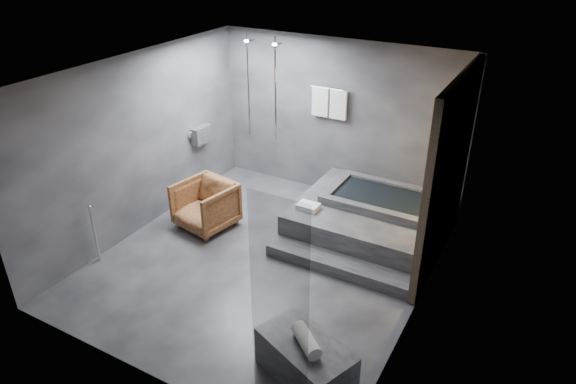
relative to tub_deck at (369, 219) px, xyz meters
The scene contains 7 objects.
room 2.02m from the tub_deck, 118.47° to the right, with size 5.00×5.04×2.82m.
tub_deck is the anchor object (origin of this frame).
tub_step 1.19m from the tub_deck, 90.00° to the right, with size 2.20×0.36×0.18m, color #2E2E31.
concrete_bench 3.17m from the tub_deck, 81.39° to the right, with size 1.07×0.59×0.48m, color #2D2D2F.
driftwood_chair 2.64m from the tub_deck, 155.33° to the right, with size 0.83×0.86×0.78m, color #4C2813.
rolled_towel 3.22m from the tub_deck, 81.05° to the right, with size 0.16×0.16×0.46m, color white.
deck_towel 1.02m from the tub_deck, 144.20° to the right, with size 0.33×0.24×0.09m, color white.
Camera 1 is at (3.33, -5.34, 4.45)m, focal length 32.00 mm.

